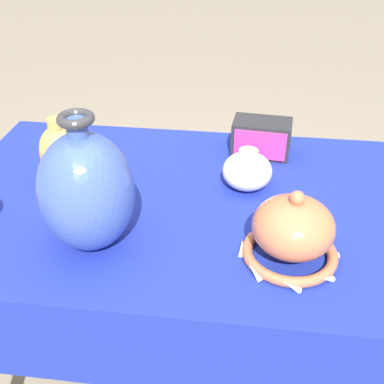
% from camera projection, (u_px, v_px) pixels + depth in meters
% --- Properties ---
extents(display_table, '(1.13, 0.74, 0.76)m').
position_uv_depth(display_table, '(179.00, 229.00, 1.18)').
color(display_table, '#38383D').
rests_on(display_table, ground_plane).
extents(vase_tall_bulbous, '(0.19, 0.19, 0.29)m').
position_uv_depth(vase_tall_bulbous, '(86.00, 191.00, 0.94)').
color(vase_tall_bulbous, '#3851A8').
rests_on(vase_tall_bulbous, display_table).
extents(vase_dome_bell, '(0.20, 0.20, 0.16)m').
position_uv_depth(vase_dome_bell, '(292.00, 232.00, 0.94)').
color(vase_dome_bell, '#BC6642').
rests_on(vase_dome_bell, display_table).
extents(mosaic_tile_box, '(0.16, 0.11, 0.10)m').
position_uv_depth(mosaic_tile_box, '(261.00, 138.00, 1.31)').
color(mosaic_tile_box, '#232328').
rests_on(mosaic_tile_box, display_table).
extents(jar_round_ochre, '(0.10, 0.10, 0.16)m').
position_uv_depth(jar_round_ochre, '(60.00, 152.00, 1.20)').
color(jar_round_ochre, gold).
rests_on(jar_round_ochre, display_table).
extents(jar_round_ivory, '(0.12, 0.12, 0.10)m').
position_uv_depth(jar_round_ivory, '(247.00, 171.00, 1.17)').
color(jar_round_ivory, white).
rests_on(jar_round_ivory, display_table).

